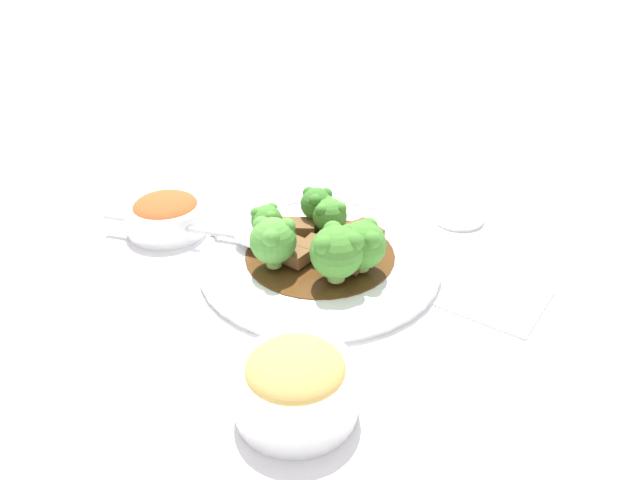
{
  "coord_description": "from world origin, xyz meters",
  "views": [
    {
      "loc": [
        0.39,
        0.44,
        0.39
      ],
      "look_at": [
        0.0,
        0.0,
        0.03
      ],
      "focal_mm": 35.0,
      "sensor_mm": 36.0,
      "label": 1
    }
  ],
  "objects_px": {
    "beef_strip_0": "(332,254)",
    "broccoli_floret_2": "(362,244)",
    "beef_strip_1": "(355,235)",
    "side_bowl_kimchi": "(166,214)",
    "beef_strip_2": "(291,228)",
    "serving_spoon": "(247,236)",
    "broccoli_floret_1": "(273,240)",
    "side_bowl_appetizer": "(296,384)",
    "sauce_dish": "(458,215)",
    "main_plate": "(320,258)",
    "beef_strip_3": "(293,250)",
    "broccoli_floret_3": "(337,251)",
    "broccoli_floret_0": "(330,214)",
    "broccoli_floret_5": "(267,220)",
    "broccoli_floret_4": "(317,203)"
  },
  "relations": [
    {
      "from": "beef_strip_3",
      "to": "broccoli_floret_3",
      "type": "bearing_deg",
      "value": 95.06
    },
    {
      "from": "side_bowl_appetizer",
      "to": "beef_strip_2",
      "type": "bearing_deg",
      "value": -128.4
    },
    {
      "from": "beef_strip_0",
      "to": "beef_strip_2",
      "type": "distance_m",
      "value": 0.07
    },
    {
      "from": "broccoli_floret_1",
      "to": "sauce_dish",
      "type": "bearing_deg",
      "value": 169.05
    },
    {
      "from": "main_plate",
      "to": "side_bowl_appetizer",
      "type": "bearing_deg",
      "value": 43.16
    },
    {
      "from": "main_plate",
      "to": "beef_strip_1",
      "type": "bearing_deg",
      "value": 169.21
    },
    {
      "from": "broccoli_floret_2",
      "to": "main_plate",
      "type": "bearing_deg",
      "value": -79.25
    },
    {
      "from": "beef_strip_2",
      "to": "serving_spoon",
      "type": "height_order",
      "value": "beef_strip_2"
    },
    {
      "from": "beef_strip_0",
      "to": "broccoli_floret_1",
      "type": "height_order",
      "value": "broccoli_floret_1"
    },
    {
      "from": "side_bowl_kimchi",
      "to": "beef_strip_3",
      "type": "bearing_deg",
      "value": 108.79
    },
    {
      "from": "broccoli_floret_0",
      "to": "serving_spoon",
      "type": "relative_size",
      "value": 0.21
    },
    {
      "from": "main_plate",
      "to": "beef_strip_0",
      "type": "bearing_deg",
      "value": 87.24
    },
    {
      "from": "beef_strip_2",
      "to": "sauce_dish",
      "type": "distance_m",
      "value": 0.22
    },
    {
      "from": "beef_strip_2",
      "to": "broccoli_floret_0",
      "type": "distance_m",
      "value": 0.05
    },
    {
      "from": "main_plate",
      "to": "broccoli_floret_2",
      "type": "xyz_separation_m",
      "value": [
        -0.01,
        0.05,
        0.04
      ]
    },
    {
      "from": "broccoli_floret_5",
      "to": "sauce_dish",
      "type": "height_order",
      "value": "broccoli_floret_5"
    },
    {
      "from": "broccoli_floret_3",
      "to": "serving_spoon",
      "type": "height_order",
      "value": "broccoli_floret_3"
    },
    {
      "from": "serving_spoon",
      "to": "broccoli_floret_1",
      "type": "bearing_deg",
      "value": 82.07
    },
    {
      "from": "side_bowl_appetizer",
      "to": "main_plate",
      "type": "bearing_deg",
      "value": -136.84
    },
    {
      "from": "broccoli_floret_2",
      "to": "side_bowl_kimchi",
      "type": "height_order",
      "value": "broccoli_floret_2"
    },
    {
      "from": "beef_strip_2",
      "to": "broccoli_floret_3",
      "type": "distance_m",
      "value": 0.11
    },
    {
      "from": "beef_strip_2",
      "to": "side_bowl_appetizer",
      "type": "bearing_deg",
      "value": 51.6
    },
    {
      "from": "beef_strip_0",
      "to": "side_bowl_kimchi",
      "type": "bearing_deg",
      "value": -67.31
    },
    {
      "from": "broccoli_floret_0",
      "to": "broccoli_floret_2",
      "type": "xyz_separation_m",
      "value": [
        0.02,
        0.08,
        0.01
      ]
    },
    {
      "from": "beef_strip_2",
      "to": "side_bowl_appetizer",
      "type": "relative_size",
      "value": 0.58
    },
    {
      "from": "broccoli_floret_5",
      "to": "serving_spoon",
      "type": "relative_size",
      "value": 0.21
    },
    {
      "from": "broccoli_floret_4",
      "to": "side_bowl_kimchi",
      "type": "distance_m",
      "value": 0.19
    },
    {
      "from": "side_bowl_kimchi",
      "to": "sauce_dish",
      "type": "xyz_separation_m",
      "value": [
        -0.29,
        0.22,
        -0.02
      ]
    },
    {
      "from": "broccoli_floret_1",
      "to": "broccoli_floret_5",
      "type": "distance_m",
      "value": 0.05
    },
    {
      "from": "beef_strip_2",
      "to": "side_bowl_kimchi",
      "type": "xyz_separation_m",
      "value": [
        0.09,
        -0.13,
        -0.0
      ]
    },
    {
      "from": "broccoli_floret_5",
      "to": "sauce_dish",
      "type": "relative_size",
      "value": 0.69
    },
    {
      "from": "broccoli_floret_0",
      "to": "broccoli_floret_2",
      "type": "distance_m",
      "value": 0.08
    },
    {
      "from": "beef_strip_1",
      "to": "broccoli_floret_3",
      "type": "bearing_deg",
      "value": 31.5
    },
    {
      "from": "serving_spoon",
      "to": "sauce_dish",
      "type": "bearing_deg",
      "value": 155.97
    },
    {
      "from": "side_bowl_appetizer",
      "to": "side_bowl_kimchi",
      "type": "bearing_deg",
      "value": -102.13
    },
    {
      "from": "beef_strip_0",
      "to": "broccoli_floret_2",
      "type": "xyz_separation_m",
      "value": [
        -0.01,
        0.03,
        0.02
      ]
    },
    {
      "from": "beef_strip_1",
      "to": "side_bowl_kimchi",
      "type": "bearing_deg",
      "value": -55.43
    },
    {
      "from": "beef_strip_3",
      "to": "broccoli_floret_5",
      "type": "height_order",
      "value": "broccoli_floret_5"
    },
    {
      "from": "beef_strip_1",
      "to": "serving_spoon",
      "type": "bearing_deg",
      "value": -41.45
    },
    {
      "from": "broccoli_floret_5",
      "to": "broccoli_floret_4",
      "type": "bearing_deg",
      "value": 168.73
    },
    {
      "from": "broccoli_floret_0",
      "to": "beef_strip_0",
      "type": "bearing_deg",
      "value": 50.75
    },
    {
      "from": "beef_strip_0",
      "to": "broccoli_floret_1",
      "type": "xyz_separation_m",
      "value": [
        0.05,
        -0.03,
        0.02
      ]
    },
    {
      "from": "broccoli_floret_2",
      "to": "side_bowl_kimchi",
      "type": "xyz_separation_m",
      "value": [
        0.1,
        -0.24,
        -0.03
      ]
    },
    {
      "from": "broccoli_floret_4",
      "to": "sauce_dish",
      "type": "bearing_deg",
      "value": 153.6
    },
    {
      "from": "broccoli_floret_0",
      "to": "side_bowl_appetizer",
      "type": "height_order",
      "value": "broccoli_floret_0"
    },
    {
      "from": "broccoli_floret_0",
      "to": "serving_spoon",
      "type": "bearing_deg",
      "value": -32.79
    },
    {
      "from": "broccoli_floret_4",
      "to": "side_bowl_kimchi",
      "type": "bearing_deg",
      "value": -48.75
    },
    {
      "from": "beef_strip_0",
      "to": "broccoli_floret_2",
      "type": "distance_m",
      "value": 0.04
    },
    {
      "from": "beef_strip_1",
      "to": "broccoli_floret_3",
      "type": "xyz_separation_m",
      "value": [
        0.07,
        0.04,
        0.03
      ]
    },
    {
      "from": "beef_strip_2",
      "to": "broccoli_floret_2",
      "type": "relative_size",
      "value": 1.08
    }
  ]
}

